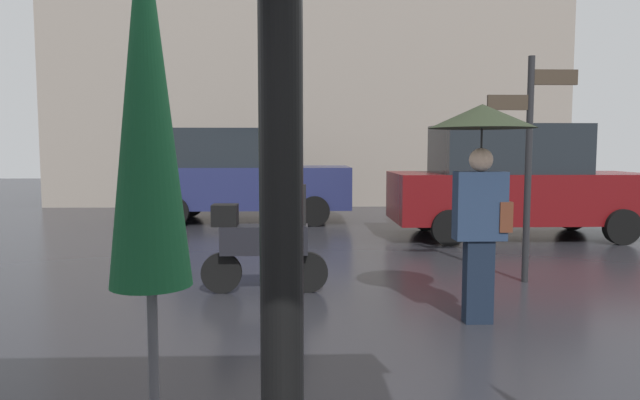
{
  "coord_description": "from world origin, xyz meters",
  "views": [
    {
      "loc": [
        -0.27,
        -2.28,
        1.63
      ],
      "look_at": [
        -0.06,
        3.73,
        1.1
      ],
      "focal_mm": 32.28,
      "sensor_mm": 36.0,
      "label": 1
    }
  ],
  "objects": [
    {
      "name": "pedestrian_with_umbrella",
      "position": [
        1.41,
        2.96,
        1.58
      ],
      "size": [
        0.98,
        0.98,
        2.04
      ],
      "rotation": [
        0.0,
        0.0,
        5.12
      ],
      "color": "black",
      "rests_on": "ground"
    },
    {
      "name": "parked_car_left",
      "position": [
        3.66,
        8.16,
        1.02
      ],
      "size": [
        4.57,
        2.0,
        2.07
      ],
      "rotation": [
        0.0,
        0.0,
        -0.12
      ],
      "color": "#590C0F",
      "rests_on": "ground"
    },
    {
      "name": "parked_scooter",
      "position": [
        -0.72,
        4.16,
        0.56
      ],
      "size": [
        1.44,
        0.32,
        1.23
      ],
      "rotation": [
        0.0,
        0.0,
        -0.3
      ],
      "color": "black",
      "rests_on": "ground"
    },
    {
      "name": "street_signpost",
      "position": [
        2.5,
        4.58,
        1.67
      ],
      "size": [
        1.08,
        0.08,
        2.73
      ],
      "color": "black",
      "rests_on": "ground"
    },
    {
      "name": "folded_patio_umbrella_far",
      "position": [
        -0.78,
        -0.31,
        1.66
      ],
      "size": [
        0.42,
        0.42,
        2.48
      ],
      "color": "black",
      "rests_on": "ground"
    },
    {
      "name": "parked_car_right",
      "position": [
        -1.5,
        10.68,
        1.04
      ],
      "size": [
        4.55,
        1.98,
        2.07
      ],
      "rotation": [
        0.0,
        0.0,
        0.19
      ],
      "color": "#1E234C",
      "rests_on": "ground"
    }
  ]
}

